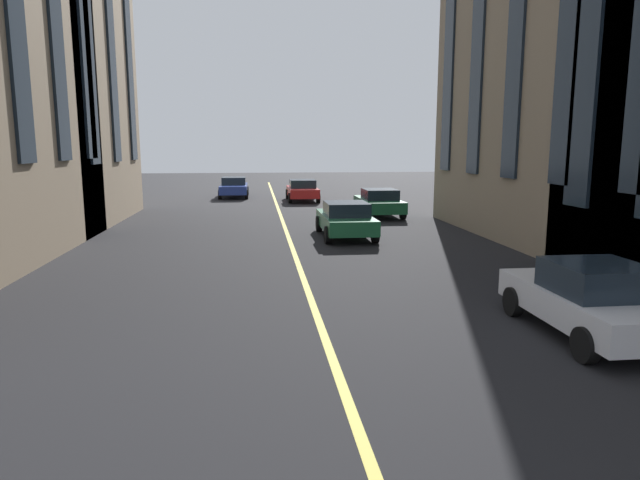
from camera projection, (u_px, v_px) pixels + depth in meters
name	position (u px, v px, depth m)	size (l,w,h in m)	color
lane_centre_line	(304.00, 280.00, 14.64)	(80.00, 0.16, 0.01)	#D8C64C
car_blue_far	(234.00, 187.00, 38.16)	(4.40, 1.95, 1.37)	navy
car_red_oncoming	(302.00, 190.00, 35.56)	(4.40, 1.95, 1.37)	#B21E1E
car_white_parked_a	(591.00, 299.00, 10.26)	(3.90, 1.89, 1.40)	silver
car_green_trailing	(346.00, 219.00, 21.45)	(4.40, 1.95, 1.37)	#1E6038
car_green_mid	(379.00, 202.00, 27.87)	(4.40, 1.95, 1.37)	#1E6038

